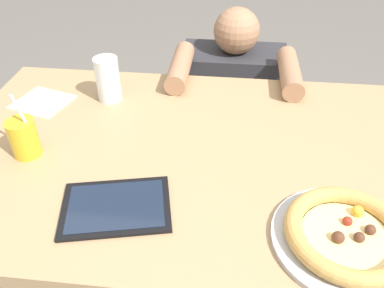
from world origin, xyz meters
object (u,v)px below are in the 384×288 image
Objects in this scene: pizza_near at (346,235)px; water_cup_clear at (108,78)px; drink_cup_colored at (24,138)px; diner_seated at (230,125)px; tablet at (116,207)px.

water_cup_clear is (-0.63, 0.50, 0.05)m from pizza_near.
drink_cup_colored is 0.96m from diner_seated.
drink_cup_colored reaches higher than pizza_near.
drink_cup_colored is at bearing -126.98° from diner_seated.
diner_seated is (-0.24, 0.91, -0.37)m from pizza_near.
tablet is 0.29× the size of diner_seated.
drink_cup_colored is 0.33m from water_cup_clear.
pizza_near is at bearing -75.01° from diner_seated.
water_cup_clear is 0.51× the size of tablet.
pizza_near is 0.81m from water_cup_clear.
drink_cup_colored is (-0.77, 0.21, 0.03)m from pizza_near.
tablet is at bearing -72.85° from water_cup_clear.
drink_cup_colored is at bearing -114.82° from water_cup_clear.
diner_seated reaches higher than pizza_near.
drink_cup_colored is 0.33m from tablet.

